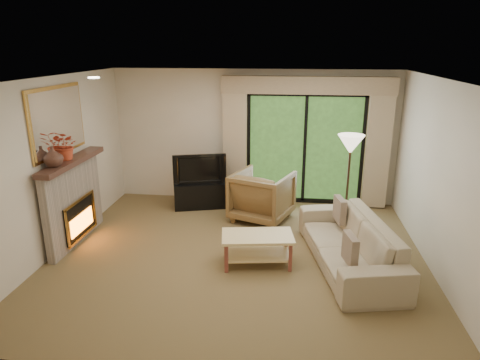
# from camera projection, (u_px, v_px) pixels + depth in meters

# --- Properties ---
(floor) EXTENTS (5.50, 5.50, 0.00)m
(floor) POSITION_uv_depth(u_px,v_px,m) (238.00, 256.00, 6.43)
(floor) COLOR brown
(floor) RESTS_ON ground
(ceiling) EXTENTS (5.50, 5.50, 0.00)m
(ceiling) POSITION_uv_depth(u_px,v_px,m) (237.00, 79.00, 5.64)
(ceiling) COLOR white
(ceiling) RESTS_ON ground
(wall_back) EXTENTS (5.00, 0.00, 5.00)m
(wall_back) POSITION_uv_depth(u_px,v_px,m) (254.00, 137.00, 8.40)
(wall_back) COLOR beige
(wall_back) RESTS_ON ground
(wall_front) EXTENTS (5.00, 0.00, 5.00)m
(wall_front) POSITION_uv_depth(u_px,v_px,m) (200.00, 255.00, 3.67)
(wall_front) COLOR beige
(wall_front) RESTS_ON ground
(wall_left) EXTENTS (0.00, 5.00, 5.00)m
(wall_left) POSITION_uv_depth(u_px,v_px,m) (54.00, 166.00, 6.36)
(wall_left) COLOR beige
(wall_left) RESTS_ON ground
(wall_right) EXTENTS (0.00, 5.00, 5.00)m
(wall_right) POSITION_uv_depth(u_px,v_px,m) (441.00, 180.00, 5.71)
(wall_right) COLOR beige
(wall_right) RESTS_ON ground
(fireplace) EXTENTS (0.24, 1.70, 1.37)m
(fireplace) POSITION_uv_depth(u_px,v_px,m) (73.00, 201.00, 6.72)
(fireplace) COLOR gray
(fireplace) RESTS_ON floor
(mirror) EXTENTS (0.07, 1.45, 1.02)m
(mirror) POSITION_uv_depth(u_px,v_px,m) (58.00, 121.00, 6.35)
(mirror) COLOR gold
(mirror) RESTS_ON wall_left
(sliding_door) EXTENTS (2.26, 0.10, 2.16)m
(sliding_door) POSITION_uv_depth(u_px,v_px,m) (305.00, 149.00, 8.30)
(sliding_door) COLOR black
(sliding_door) RESTS_ON floor
(curtain_left) EXTENTS (0.45, 0.18, 2.35)m
(curtain_left) POSITION_uv_depth(u_px,v_px,m) (235.00, 143.00, 8.32)
(curtain_left) COLOR tan
(curtain_left) RESTS_ON floor
(curtain_right) EXTENTS (0.45, 0.18, 2.35)m
(curtain_right) POSITION_uv_depth(u_px,v_px,m) (378.00, 147.00, 8.00)
(curtain_right) COLOR tan
(curtain_right) RESTS_ON floor
(cornice) EXTENTS (3.20, 0.24, 0.32)m
(cornice) POSITION_uv_depth(u_px,v_px,m) (308.00, 85.00, 7.84)
(cornice) COLOR #9F8466
(cornice) RESTS_ON wall_back
(media_console) EXTENTS (1.08, 0.70, 0.50)m
(media_console) POSITION_uv_depth(u_px,v_px,m) (200.00, 194.00, 8.31)
(media_console) COLOR black
(media_console) RESTS_ON floor
(tv) EXTENTS (1.00, 0.40, 0.58)m
(tv) POSITION_uv_depth(u_px,v_px,m) (199.00, 168.00, 8.15)
(tv) COLOR black
(tv) RESTS_ON media_console
(armchair) EXTENTS (1.24, 1.25, 0.89)m
(armchair) POSITION_uv_depth(u_px,v_px,m) (262.00, 196.00, 7.65)
(armchair) COLOR brown
(armchair) RESTS_ON floor
(sofa) EXTENTS (1.38, 2.49, 0.69)m
(sofa) POSITION_uv_depth(u_px,v_px,m) (349.00, 242.00, 6.08)
(sofa) COLOR tan
(sofa) RESTS_ON floor
(pillow_near) EXTENTS (0.17, 0.38, 0.37)m
(pillow_near) POSITION_uv_depth(u_px,v_px,m) (350.00, 249.00, 5.38)
(pillow_near) COLOR #4D3B2A
(pillow_near) RESTS_ON sofa
(pillow_far) EXTENTS (0.18, 0.39, 0.38)m
(pillow_far) POSITION_uv_depth(u_px,v_px,m) (340.00, 210.00, 6.66)
(pillow_far) COLOR #4D3B2A
(pillow_far) RESTS_ON sofa
(coffee_table) EXTENTS (1.08, 0.70, 0.45)m
(coffee_table) POSITION_uv_depth(u_px,v_px,m) (257.00, 249.00, 6.12)
(coffee_table) COLOR #EAC886
(coffee_table) RESTS_ON floor
(floor_lamp) EXTENTS (0.49, 0.49, 1.63)m
(floor_lamp) POSITION_uv_depth(u_px,v_px,m) (348.00, 183.00, 7.18)
(floor_lamp) COLOR beige
(floor_lamp) RESTS_ON floor
(vase) EXTENTS (0.34, 0.34, 0.29)m
(vase) POSITION_uv_depth(u_px,v_px,m) (53.00, 156.00, 6.05)
(vase) COLOR #462A21
(vase) RESTS_ON fireplace
(branches) EXTENTS (0.49, 0.46, 0.44)m
(branches) POSITION_uv_depth(u_px,v_px,m) (66.00, 145.00, 6.38)
(branches) COLOR #BD3F24
(branches) RESTS_ON fireplace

